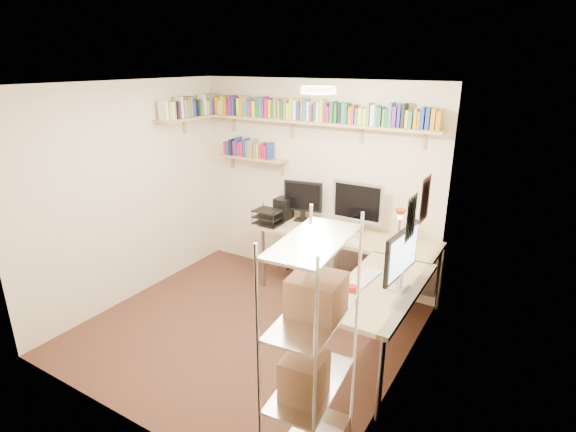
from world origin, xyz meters
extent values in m
plane|color=#45291D|center=(0.00, 0.00, 0.00)|extent=(3.20, 3.20, 0.00)
cube|color=#F0E4C4|center=(0.00, 1.50, 1.25)|extent=(3.20, 0.04, 2.50)
cube|color=#F0E4C4|center=(-1.60, 0.00, 1.25)|extent=(0.04, 3.00, 2.50)
cube|color=#F0E4C4|center=(1.60, 0.00, 1.25)|extent=(0.04, 3.00, 2.50)
cube|color=#F0E4C4|center=(0.00, -1.50, 1.25)|extent=(3.20, 0.04, 2.50)
cube|color=white|center=(0.00, 0.00, 2.50)|extent=(3.20, 3.00, 0.04)
cube|color=white|center=(1.59, 0.55, 1.55)|extent=(0.01, 0.30, 0.42)
cube|color=white|center=(1.59, 0.15, 1.50)|extent=(0.01, 0.28, 0.38)
cylinder|color=#FFEAC6|center=(0.70, 0.20, 2.46)|extent=(0.30, 0.30, 0.06)
cube|color=tan|center=(0.00, 1.38, 2.02)|extent=(3.05, 0.25, 0.03)
cube|color=tan|center=(-1.48, 0.95, 2.02)|extent=(0.25, 1.00, 0.03)
cube|color=tan|center=(-0.85, 1.40, 1.50)|extent=(0.95, 0.20, 0.02)
cube|color=tan|center=(-1.20, 1.44, 1.95)|extent=(0.03, 0.20, 0.20)
cube|color=tan|center=(-0.30, 1.44, 1.95)|extent=(0.03, 0.20, 0.20)
cube|color=tan|center=(0.60, 1.44, 1.95)|extent=(0.03, 0.20, 0.20)
cube|color=tan|center=(1.30, 1.44, 1.95)|extent=(0.03, 0.20, 0.20)
cube|color=white|center=(-1.46, 1.38, 2.15)|extent=(0.04, 0.14, 0.23)
cube|color=gray|center=(-1.42, 1.38, 2.16)|extent=(0.02, 0.15, 0.25)
cube|color=#6A2079|center=(-1.39, 1.38, 2.13)|extent=(0.03, 0.14, 0.18)
cube|color=#BF8916|center=(-1.34, 1.38, 2.14)|extent=(0.04, 0.14, 0.21)
cube|color=white|center=(-1.30, 1.38, 2.12)|extent=(0.02, 0.12, 0.18)
cube|color=#C2DC29|center=(-1.26, 1.38, 2.15)|extent=(0.04, 0.13, 0.23)
cube|color=#BF8916|center=(-1.21, 1.38, 2.14)|extent=(0.04, 0.14, 0.21)
cube|color=#B3173D|center=(-1.17, 1.38, 2.13)|extent=(0.02, 0.14, 0.19)
cube|color=#6A2079|center=(-1.12, 1.38, 2.16)|extent=(0.04, 0.15, 0.25)
cube|color=#1E379B|center=(-1.08, 1.38, 2.15)|extent=(0.03, 0.14, 0.22)
cube|color=black|center=(-1.04, 1.38, 2.12)|extent=(0.03, 0.13, 0.18)
cube|color=#C2DC29|center=(-1.00, 1.38, 2.14)|extent=(0.04, 0.13, 0.21)
cube|color=#BF8916|center=(-0.96, 1.38, 2.16)|extent=(0.03, 0.12, 0.24)
cube|color=gray|center=(-0.92, 1.38, 2.16)|extent=(0.04, 0.12, 0.24)
cube|color=teal|center=(-0.88, 1.38, 2.14)|extent=(0.03, 0.14, 0.21)
cube|color=teal|center=(-0.85, 1.38, 2.13)|extent=(0.02, 0.12, 0.18)
cube|color=#B3173D|center=(-0.81, 1.38, 2.13)|extent=(0.03, 0.13, 0.19)
cube|color=#C2DC29|center=(-0.77, 1.38, 2.13)|extent=(0.04, 0.12, 0.19)
cube|color=#216431|center=(-0.71, 1.38, 2.15)|extent=(0.04, 0.11, 0.24)
cube|color=teal|center=(-0.67, 1.38, 2.15)|extent=(0.03, 0.12, 0.24)
cube|color=#6A2079|center=(-0.62, 1.38, 2.16)|extent=(0.02, 0.15, 0.25)
cube|color=#B3173D|center=(-0.57, 1.38, 2.15)|extent=(0.04, 0.15, 0.23)
cube|color=#C2DC29|center=(-0.53, 1.38, 2.14)|extent=(0.02, 0.12, 0.21)
cube|color=#216431|center=(-0.49, 1.38, 2.13)|extent=(0.03, 0.11, 0.19)
cube|color=gray|center=(-0.45, 1.38, 2.15)|extent=(0.04, 0.13, 0.23)
cube|color=#BF8916|center=(-0.40, 1.38, 2.14)|extent=(0.03, 0.12, 0.20)
cube|color=#216431|center=(-0.36, 1.38, 2.15)|extent=(0.03, 0.11, 0.23)
cube|color=gray|center=(-0.32, 1.38, 2.15)|extent=(0.04, 0.12, 0.24)
cube|color=#C2DC29|center=(-0.27, 1.38, 2.13)|extent=(0.03, 0.14, 0.19)
cube|color=#C2DC29|center=(-0.24, 1.38, 2.16)|extent=(0.03, 0.13, 0.24)
cube|color=white|center=(-0.19, 1.38, 2.15)|extent=(0.04, 0.12, 0.22)
cube|color=#1E379B|center=(-0.13, 1.38, 2.14)|extent=(0.04, 0.14, 0.21)
cube|color=#BF8916|center=(-0.09, 1.38, 2.16)|extent=(0.02, 0.13, 0.25)
cube|color=teal|center=(-0.05, 1.38, 2.16)|extent=(0.04, 0.13, 0.25)
cube|color=white|center=(-0.01, 1.38, 2.14)|extent=(0.03, 0.14, 0.21)
cube|color=#6A2079|center=(0.03, 1.38, 2.13)|extent=(0.03, 0.13, 0.18)
cube|color=#216431|center=(0.08, 1.38, 2.14)|extent=(0.04, 0.11, 0.21)
cube|color=white|center=(0.12, 1.38, 2.14)|extent=(0.03, 0.15, 0.22)
cube|color=#C2DC29|center=(0.17, 1.38, 2.16)|extent=(0.04, 0.14, 0.25)
cube|color=#6A2079|center=(0.22, 1.38, 2.14)|extent=(0.03, 0.15, 0.21)
cube|color=#B3173D|center=(0.25, 1.38, 2.12)|extent=(0.03, 0.15, 0.18)
cube|color=#216431|center=(0.29, 1.38, 2.15)|extent=(0.04, 0.15, 0.23)
cube|color=#216431|center=(0.34, 1.38, 2.14)|extent=(0.03, 0.12, 0.21)
cube|color=black|center=(0.38, 1.38, 2.14)|extent=(0.04, 0.11, 0.22)
cube|color=teal|center=(0.43, 1.38, 2.15)|extent=(0.04, 0.11, 0.22)
cube|color=#216431|center=(0.46, 1.38, 2.14)|extent=(0.03, 0.14, 0.22)
cube|color=#BF8916|center=(0.51, 1.38, 2.13)|extent=(0.03, 0.11, 0.18)
cube|color=#B3173D|center=(0.54, 1.38, 2.14)|extent=(0.03, 0.14, 0.20)
cube|color=teal|center=(0.58, 1.38, 2.12)|extent=(0.03, 0.12, 0.17)
cube|color=#C2DC29|center=(0.63, 1.38, 2.13)|extent=(0.04, 0.13, 0.18)
cube|color=#C2DC29|center=(0.68, 1.38, 2.12)|extent=(0.04, 0.11, 0.18)
cube|color=gray|center=(0.72, 1.38, 2.15)|extent=(0.03, 0.13, 0.23)
cube|color=white|center=(0.77, 1.38, 2.14)|extent=(0.04, 0.13, 0.22)
cube|color=teal|center=(0.81, 1.38, 2.14)|extent=(0.03, 0.14, 0.20)
cube|color=#216431|center=(0.85, 1.38, 2.13)|extent=(0.03, 0.15, 0.19)
cube|color=gray|center=(0.89, 1.38, 2.13)|extent=(0.02, 0.11, 0.18)
cube|color=#216431|center=(0.92, 1.38, 2.13)|extent=(0.03, 0.13, 0.18)
cube|color=teal|center=(0.96, 1.38, 2.16)|extent=(0.03, 0.13, 0.25)
cube|color=#6A2079|center=(1.01, 1.38, 2.14)|extent=(0.04, 0.14, 0.21)
cube|color=#1E379B|center=(1.05, 1.38, 2.15)|extent=(0.03, 0.12, 0.23)
cube|color=black|center=(1.10, 1.38, 2.16)|extent=(0.03, 0.14, 0.25)
cube|color=#C2DC29|center=(1.13, 1.38, 2.13)|extent=(0.03, 0.11, 0.18)
cube|color=teal|center=(1.18, 1.38, 2.12)|extent=(0.03, 0.13, 0.17)
cube|color=#BF8916|center=(1.22, 1.38, 2.13)|extent=(0.03, 0.11, 0.20)
cube|color=#BF8916|center=(1.26, 1.38, 2.12)|extent=(0.02, 0.11, 0.17)
cube|color=#1E379B|center=(1.29, 1.38, 2.14)|extent=(0.04, 0.13, 0.22)
cube|color=#1E379B|center=(1.35, 1.38, 2.14)|extent=(0.04, 0.11, 0.21)
cube|color=#BF8916|center=(1.40, 1.38, 2.14)|extent=(0.04, 0.11, 0.21)
cube|color=#BF8916|center=(1.45, 1.38, 2.13)|extent=(0.04, 0.12, 0.19)
cube|color=white|center=(-1.48, 0.52, 2.15)|extent=(0.13, 0.04, 0.22)
cube|color=#C2DC29|center=(-1.48, 0.56, 2.13)|extent=(0.15, 0.04, 0.20)
cube|color=white|center=(-1.48, 0.61, 2.14)|extent=(0.15, 0.03, 0.21)
cube|color=gray|center=(-1.48, 0.65, 2.14)|extent=(0.13, 0.03, 0.20)
cube|color=black|center=(-1.48, 0.70, 2.13)|extent=(0.14, 0.03, 0.19)
cube|color=#6A2079|center=(-1.48, 0.74, 2.14)|extent=(0.12, 0.03, 0.20)
cube|color=white|center=(-1.48, 0.78, 2.16)|extent=(0.11, 0.04, 0.25)
cube|color=gray|center=(-1.48, 0.82, 2.14)|extent=(0.14, 0.04, 0.21)
cube|color=teal|center=(-1.48, 0.86, 2.13)|extent=(0.13, 0.02, 0.19)
cube|color=gray|center=(-1.48, 0.89, 2.14)|extent=(0.13, 0.03, 0.22)
cube|color=#BF8916|center=(-1.48, 0.93, 2.15)|extent=(0.14, 0.02, 0.24)
cube|color=#1E379B|center=(-1.48, 0.96, 2.16)|extent=(0.13, 0.03, 0.25)
cube|color=#1E379B|center=(-1.48, 1.00, 2.13)|extent=(0.11, 0.03, 0.19)
cube|color=black|center=(-1.48, 1.05, 2.13)|extent=(0.14, 0.04, 0.19)
cube|color=#216431|center=(-1.48, 1.10, 2.14)|extent=(0.14, 0.04, 0.20)
cube|color=gray|center=(-1.48, 1.14, 2.12)|extent=(0.11, 0.04, 0.18)
cube|color=white|center=(-1.48, 1.19, 2.16)|extent=(0.11, 0.04, 0.25)
cube|color=#C2DC29|center=(-1.48, 1.24, 2.12)|extent=(0.12, 0.04, 0.17)
cube|color=teal|center=(-1.48, 1.28, 2.14)|extent=(0.13, 0.04, 0.21)
cube|color=gray|center=(-1.48, 1.33, 2.14)|extent=(0.14, 0.03, 0.21)
cube|color=gray|center=(-1.48, 1.36, 2.15)|extent=(0.15, 0.03, 0.23)
cube|color=#B3173D|center=(-1.26, 1.40, 1.60)|extent=(0.04, 0.13, 0.17)
cube|color=#1E379B|center=(-1.21, 1.40, 1.60)|extent=(0.04, 0.13, 0.18)
cube|color=black|center=(-1.16, 1.40, 1.62)|extent=(0.04, 0.14, 0.21)
cube|color=#6A2079|center=(-1.11, 1.40, 1.61)|extent=(0.04, 0.11, 0.19)
cube|color=#1E379B|center=(-1.07, 1.40, 1.63)|extent=(0.02, 0.13, 0.24)
cube|color=#B3173D|center=(-1.03, 1.40, 1.60)|extent=(0.04, 0.14, 0.18)
cube|color=#B3173D|center=(-0.98, 1.40, 1.61)|extent=(0.03, 0.15, 0.20)
cube|color=#1E379B|center=(-0.95, 1.40, 1.63)|extent=(0.03, 0.13, 0.23)
cube|color=teal|center=(-0.91, 1.40, 1.62)|extent=(0.04, 0.13, 0.21)
cube|color=#BF8916|center=(-0.86, 1.40, 1.62)|extent=(0.04, 0.12, 0.22)
cube|color=gray|center=(-0.82, 1.40, 1.63)|extent=(0.02, 0.14, 0.23)
cube|color=gray|center=(-0.78, 1.40, 1.60)|extent=(0.04, 0.14, 0.17)
cube|color=#C2DC29|center=(-0.74, 1.40, 1.61)|extent=(0.02, 0.12, 0.19)
cube|color=#B3173D|center=(-0.70, 1.40, 1.60)|extent=(0.04, 0.11, 0.17)
cube|color=#B3173D|center=(-0.66, 1.40, 1.62)|extent=(0.02, 0.12, 0.21)
cube|color=#B3173D|center=(-0.62, 1.40, 1.60)|extent=(0.03, 0.13, 0.18)
cube|color=#1E379B|center=(-0.58, 1.40, 1.62)|extent=(0.04, 0.12, 0.21)
cube|color=#CCB884|center=(0.60, 1.18, 0.79)|extent=(2.08, 0.66, 0.04)
cube|color=#CCB884|center=(1.37, 0.16, 0.79)|extent=(0.66, 1.42, 0.04)
cylinder|color=gray|center=(-0.38, 0.91, 0.38)|extent=(0.04, 0.04, 0.77)
cylinder|color=gray|center=(-0.38, 1.45, 0.38)|extent=(0.04, 0.04, 0.77)
cylinder|color=gray|center=(1.64, 1.45, 0.38)|extent=(0.04, 0.04, 0.77)
cylinder|color=gray|center=(1.09, -0.50, 0.38)|extent=(0.04, 0.04, 0.77)
cylinder|color=gray|center=(1.64, -0.50, 0.38)|extent=(0.04, 0.04, 0.77)
cube|color=gray|center=(0.60, 1.46, 0.44)|extent=(1.97, 0.02, 0.60)
cube|color=silver|center=(0.66, 1.31, 1.17)|extent=(0.60, 0.03, 0.46)
cube|color=black|center=(0.66, 1.29, 1.17)|extent=(0.54, 0.00, 0.40)
cube|color=black|center=(-0.05, 1.31, 1.13)|extent=(0.48, 0.03, 0.37)
cube|color=black|center=(1.52, 0.22, 1.15)|extent=(0.03, 0.64, 0.42)
cube|color=white|center=(1.50, 0.22, 1.15)|extent=(0.00, 0.57, 0.36)
cube|color=white|center=(0.66, 0.98, 0.82)|extent=(0.46, 0.14, 0.02)
cube|color=white|center=(1.20, 0.22, 0.82)|extent=(0.14, 0.44, 0.02)
cylinder|color=#A8360E|center=(1.20, 1.18, 0.82)|extent=(0.11, 0.11, 0.02)
cylinder|color=#A8360E|center=(1.20, 1.18, 0.99)|extent=(0.03, 0.03, 0.31)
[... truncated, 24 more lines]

